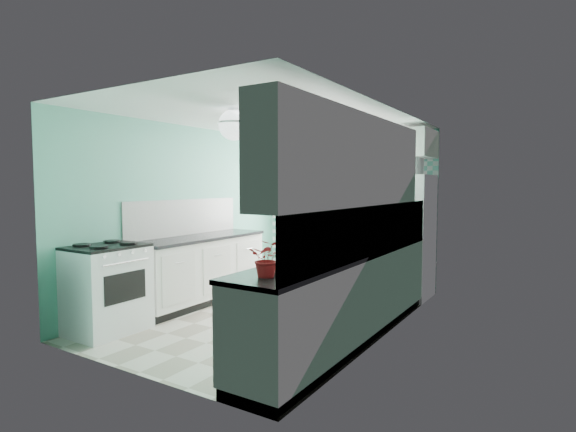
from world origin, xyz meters
The scene contains 26 objects.
floor centered at (0.00, 0.00, -0.01)m, with size 3.00×4.40×0.02m, color silver.
ceiling centered at (0.00, 0.00, 2.51)m, with size 3.00×4.40×0.02m, color white.
wall_back centered at (0.00, 2.21, 1.25)m, with size 3.00×0.02×2.50m, color #5FB59B.
wall_front centered at (0.00, -2.21, 1.25)m, with size 3.00×0.02×2.50m, color #5FB59B.
wall_left centered at (-1.51, 0.00, 1.25)m, with size 0.02×4.40×2.50m, color #5FB59B.
wall_right centered at (1.51, 0.00, 1.25)m, with size 0.02×4.40×2.50m, color #5FB59B.
accent_wall centered at (0.00, 2.19, 1.25)m, with size 3.00×0.01×2.50m, color #6BC0AE.
window centered at (-0.35, 2.16, 1.55)m, with size 1.04×0.05×1.44m.
backsplash_right centered at (1.49, -0.40, 1.20)m, with size 0.02×3.60×0.51m, color white.
backsplash_left centered at (-1.49, -0.07, 1.20)m, with size 0.02×2.15×0.51m, color white.
upper_cabinets_right centered at (1.33, -0.60, 1.90)m, with size 0.33×3.20×0.90m, color white.
upper_cabinet_fridge centered at (1.30, 1.83, 2.25)m, with size 0.40×0.74×0.40m, color white.
ceiling_light centered at (0.00, -0.80, 2.32)m, with size 0.34×0.34×0.35m.
base_cabinets_right centered at (1.20, -0.40, 0.45)m, with size 0.60×3.60×0.90m, color white.
countertop_right centered at (1.19, -0.40, 0.92)m, with size 0.63×3.60×0.04m, color black.
base_cabinets_left centered at (-1.20, -0.07, 0.45)m, with size 0.60×2.15×0.90m, color white.
countertop_left centered at (-1.19, -0.07, 0.92)m, with size 0.63×2.15×0.04m, color black.
fridge centered at (1.11, 1.79, 0.90)m, with size 0.78×0.78×1.80m.
stove centered at (-1.20, -1.60, 0.51)m, with size 0.65×0.81×0.97m.
sink centered at (1.20, 0.41, 0.93)m, with size 0.48×0.41×0.53m.
rug centered at (0.31, 0.45, 0.01)m, with size 0.65×0.93×0.01m, color maroon.
dish_towel centered at (0.89, 0.51, 0.48)m, with size 0.01×0.22×0.34m, color #52B9A0.
fruit_bowl centered at (1.20, -1.65, 0.97)m, with size 0.27×0.27×0.07m, color silver.
potted_plant centered at (1.20, -1.89, 1.09)m, with size 0.27×0.23×0.30m, color #A82336.
soap_bottle centered at (1.25, 1.00, 1.04)m, with size 0.09×0.09×0.19m, color #9DB7CA.
microwave centered at (1.11, 1.79, 1.94)m, with size 0.48×0.33×0.27m, color silver.
Camera 1 is at (3.16, -4.74, 1.66)m, focal length 28.00 mm.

